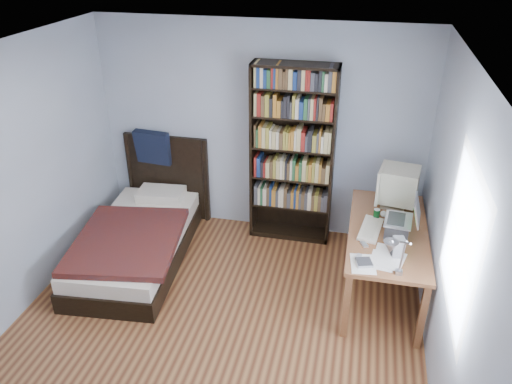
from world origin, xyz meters
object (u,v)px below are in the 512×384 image
desk (384,233)px  laptop (400,224)px  bookshelf (292,156)px  bed (140,235)px  desk_lamp (393,249)px  soda_can (377,215)px  speaker (398,247)px  keyboard (371,229)px  crt_monitor (397,185)px

desk → laptop: laptop is taller
bookshelf → bed: 1.95m
desk_lamp → bed: size_ratio=0.27×
laptop → soda_can: size_ratio=3.53×
bed → speaker: bearing=-10.0°
keyboard → bed: (-2.51, 0.10, -0.49)m
laptop → speaker: size_ratio=2.07×
laptop → bed: bearing=177.8°
keyboard → crt_monitor: bearing=75.7°
bookshelf → soda_can: bearing=-34.9°
soda_can → keyboard: bearing=-102.4°
crt_monitor → soda_can: size_ratio=3.95×
speaker → soda_can: size_ratio=1.71×
keyboard → soda_can: 0.23m
speaker → laptop: bearing=75.5°
crt_monitor → desk_lamp: bearing=-93.6°
desk_lamp → keyboard: 1.10m
crt_monitor → bookshelf: bearing=162.6°
keyboard → speaker: speaker is taller
speaker → bookshelf: 1.74m
soda_can → desk: bearing=65.2°
laptop → desk_lamp: bearing=-97.3°
desk → desk_lamp: (-0.03, -1.48, 0.78)m
desk_lamp → speaker: desk_lamp is taller
crt_monitor → keyboard: 0.63m
speaker → keyboard: bearing=110.6°
speaker → bed: bearing=159.1°
speaker → bookshelf: bookshelf is taller
desk → keyboard: (-0.17, -0.49, 0.33)m
crt_monitor → laptop: (0.03, -0.55, -0.14)m
desk_lamp → bookshelf: (-1.05, 1.90, -0.15)m
bed → desk_lamp: bearing=-22.5°
bed → soda_can: bearing=2.9°
bookshelf → laptop: bearing=-37.7°
desk → soda_can: bearing=-114.8°
keyboard → soda_can: soda_can is taller
desk_lamp → soda_can: (-0.09, 1.22, -0.41)m
crt_monitor → soda_can: crt_monitor is taller
laptop → keyboard: size_ratio=0.87×
desk_lamp → bookshelf: 2.17m
speaker → soda_can: (-0.19, 0.61, -0.04)m
crt_monitor → keyboard: crt_monitor is taller
laptop → bookshelf: (-1.18, 0.91, 0.21)m
crt_monitor → keyboard: (-0.23, -0.54, -0.24)m
bookshelf → bed: size_ratio=0.98×
desk → laptop: 0.66m
soda_can → speaker: bearing=-73.0°
crt_monitor → bed: 2.87m
crt_monitor → laptop: bearing=-87.0°
desk_lamp → soda_can: 1.29m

